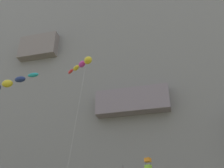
{
  "coord_description": "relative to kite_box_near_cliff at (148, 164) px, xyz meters",
  "views": [
    {
      "loc": [
        8.34,
        -7.69,
        3.64
      ],
      "look_at": [
        1.89,
        18.22,
        19.03
      ],
      "focal_mm": 43.34,
      "sensor_mm": 36.0,
      "label": 1
    }
  ],
  "objects": [
    {
      "name": "kite_windsock_upper_mid",
      "position": [
        -12.2,
        -19.45,
        4.51
      ],
      "size": [
        6.27,
        6.55,
        18.53
      ],
      "color": "navy",
      "rests_on": "ground"
    },
    {
      "name": "cliff_face",
      "position": [
        -3.68,
        26.39,
        26.47
      ],
      "size": [
        180.0,
        31.69,
        79.79
      ],
      "color": "slate",
      "rests_on": "ground"
    },
    {
      "name": "kite_box_near_cliff",
      "position": [
        0.0,
        0.0,
        0.0
      ],
      "size": [
        3.42,
        3.47,
        14.23
      ],
      "color": "orange",
      "rests_on": "ground"
    },
    {
      "name": "kite_windsock_front_field",
      "position": [
        -5.89,
        -14.04,
        9.59
      ],
      "size": [
        4.61,
        7.8,
        23.52
      ],
      "color": "yellow",
      "rests_on": "ground"
    }
  ]
}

